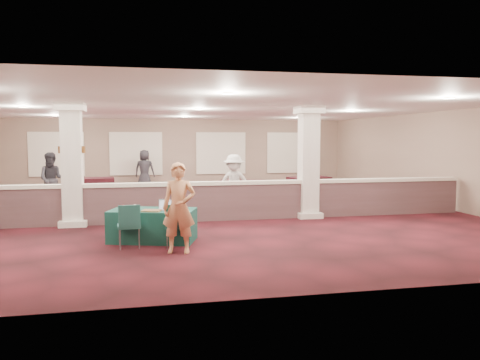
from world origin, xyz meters
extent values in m
plane|color=#461119|center=(0.00, 0.00, 0.00)|extent=(16.00, 16.00, 0.00)
cube|color=#866C5D|center=(0.00, 8.00, 1.60)|extent=(16.00, 0.04, 3.20)
cube|color=#866C5D|center=(0.00, -8.00, 1.60)|extent=(16.00, 0.04, 3.20)
cube|color=#866C5D|center=(8.00, 0.00, 1.60)|extent=(0.04, 16.00, 3.20)
cube|color=white|center=(0.00, 0.00, 3.20)|extent=(16.00, 16.00, 0.02)
cube|color=#4F3537|center=(0.00, -1.50, 0.50)|extent=(15.60, 0.20, 1.00)
cube|color=silver|center=(0.00, -1.50, 1.05)|extent=(15.60, 0.28, 0.10)
cube|color=silver|center=(-3.50, -1.50, 1.60)|extent=(0.50, 0.50, 3.20)
cube|color=silver|center=(-3.50, -1.50, 0.08)|extent=(0.70, 0.70, 0.16)
cube|color=silver|center=(-3.50, -1.50, 3.10)|extent=(0.72, 0.72, 0.20)
cube|color=silver|center=(3.00, -1.50, 1.60)|extent=(0.50, 0.50, 3.20)
cube|color=silver|center=(3.00, -1.50, 0.08)|extent=(0.70, 0.70, 0.16)
cube|color=silver|center=(3.00, -1.50, 3.10)|extent=(0.72, 0.72, 0.20)
cylinder|color=brown|center=(-3.78, -1.50, 2.00)|extent=(0.12, 0.12, 0.18)
cylinder|color=white|center=(-3.78, -1.50, 2.00)|extent=(0.09, 0.09, 0.10)
cylinder|color=brown|center=(-3.22, -1.50, 2.00)|extent=(0.12, 0.12, 0.18)
cylinder|color=white|center=(-3.22, -1.50, 2.00)|extent=(0.09, 0.09, 0.10)
cube|color=#0F3931|center=(-1.50, -3.84, 0.36)|extent=(2.04, 1.43, 0.71)
cube|color=#1B504B|center=(-1.00, -4.56, 0.46)|extent=(0.55, 0.55, 0.06)
cube|color=#1B504B|center=(-1.04, -4.77, 0.71)|extent=(0.45, 0.14, 0.45)
cylinder|color=slate|center=(-1.23, -4.71, 0.21)|extent=(0.03, 0.03, 0.43)
cylinder|color=slate|center=(-0.85, -4.79, 0.21)|extent=(0.03, 0.03, 0.43)
cylinder|color=slate|center=(-1.15, -4.33, 0.21)|extent=(0.03, 0.03, 0.43)
cylinder|color=slate|center=(-0.77, -4.41, 0.21)|extent=(0.03, 0.03, 0.43)
cube|color=#1B504B|center=(-2.00, -4.35, 0.45)|extent=(0.50, 0.50, 0.06)
cube|color=#1B504B|center=(-1.98, -4.56, 0.70)|extent=(0.45, 0.09, 0.44)
cylinder|color=slate|center=(-2.17, -4.56, 0.21)|extent=(0.03, 0.03, 0.42)
cylinder|color=slate|center=(-1.79, -4.53, 0.21)|extent=(0.03, 0.03, 0.42)
cylinder|color=slate|center=(-2.21, -4.18, 0.21)|extent=(0.03, 0.03, 0.42)
cylinder|color=slate|center=(-1.83, -4.15, 0.21)|extent=(0.03, 0.03, 0.42)
imported|color=tan|center=(-1.00, -5.04, 0.91)|extent=(0.74, 0.58, 1.82)
cube|color=black|center=(-4.44, 0.91, 0.33)|extent=(1.79, 1.23, 0.66)
cube|color=black|center=(0.30, 0.30, 0.39)|extent=(2.14, 1.49, 0.79)
cube|color=black|center=(5.24, 0.70, 0.40)|extent=(2.15, 1.46, 0.79)
cube|color=black|center=(-3.76, 4.72, 0.38)|extent=(1.95, 1.11, 0.76)
cube|color=black|center=(2.00, 3.20, 0.35)|extent=(1.90, 1.42, 0.69)
cube|color=black|center=(5.11, 4.17, 0.35)|extent=(1.87, 1.20, 0.70)
imported|color=black|center=(-4.70, 2.32, 0.92)|extent=(0.91, 0.55, 1.83)
imported|color=#BBBBB7|center=(1.09, 0.00, 0.90)|extent=(1.26, 0.89, 1.80)
imported|color=black|center=(4.33, 2.61, 0.89)|extent=(1.07, 1.11, 1.78)
imported|color=black|center=(-1.63, 7.00, 0.90)|extent=(0.98, 0.68, 1.80)
cube|color=#BBBBC0|center=(-1.24, -3.97, 0.72)|extent=(0.37, 0.31, 0.02)
cube|color=#BBBBC0|center=(-1.20, -3.86, 0.83)|extent=(0.31, 0.11, 0.21)
cube|color=#ADB6D0|center=(-1.20, -3.87, 0.82)|extent=(0.28, 0.09, 0.18)
cube|color=#AA5F1B|center=(-1.53, -4.08, 0.72)|extent=(0.46, 0.39, 0.03)
sphere|color=beige|center=(-2.04, -3.77, 0.76)|extent=(0.11, 0.11, 0.11)
sphere|color=maroon|center=(-2.14, -3.59, 0.76)|extent=(0.10, 0.10, 0.10)
sphere|color=#4A4B4F|center=(-1.88, -3.60, 0.76)|extent=(0.10, 0.10, 0.10)
cube|color=red|center=(-0.98, -4.28, 0.72)|extent=(0.12, 0.06, 0.01)
camera|label=1|loc=(-1.68, -14.32, 2.27)|focal=35.00mm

